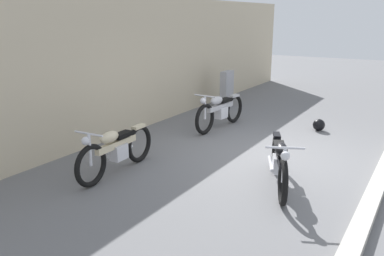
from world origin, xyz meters
name	(u,v)px	position (x,y,z in m)	size (l,w,h in m)	color
ground_plane	(278,158)	(0.00, 0.00, 0.00)	(40.00, 40.00, 0.00)	slate
building_wall	(126,65)	(0.00, 3.71, 1.54)	(18.00, 0.30, 3.08)	beige
curb_strip	(382,174)	(0.00, -1.85, 0.06)	(18.00, 0.24, 0.12)	#B7B2A8
stone_marker	(227,89)	(3.45, 2.84, 0.54)	(0.56, 0.20, 1.08)	#9E9EA3
helmet	(319,125)	(2.32, -0.17, 0.14)	(0.28, 0.28, 0.28)	black
motorcycle_black	(279,162)	(-1.32, -0.48, 0.42)	(1.82, 0.96, 0.88)	black
motorcycle_silver	(220,110)	(1.30, 1.94, 0.44)	(2.04, 0.57, 0.91)	black
motorcycle_cream	(116,150)	(-2.21, 2.11, 0.43)	(2.00, 0.56, 0.90)	black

